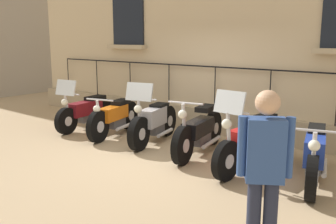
{
  "coord_description": "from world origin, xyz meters",
  "views": [
    {
      "loc": [
        5.52,
        4.44,
        2.24
      ],
      "look_at": [
        -0.24,
        0.0,
        0.8
      ],
      "focal_mm": 40.68,
      "sensor_mm": 36.0,
      "label": 1
    }
  ],
  "objects_px": {
    "motorcycle_maroon": "(86,111)",
    "pedestrian_standing": "(264,168)",
    "motorcycle_silver": "(154,122)",
    "motorcycle_blue": "(315,156)",
    "motorcycle_orange": "(114,118)",
    "motorcycle_black": "(199,132)",
    "motorcycle_red": "(251,143)"
  },
  "relations": [
    {
      "from": "motorcycle_maroon",
      "to": "motorcycle_black",
      "type": "height_order",
      "value": "motorcycle_maroon"
    },
    {
      "from": "motorcycle_maroon",
      "to": "motorcycle_red",
      "type": "bearing_deg",
      "value": 86.78
    },
    {
      "from": "motorcycle_blue",
      "to": "pedestrian_standing",
      "type": "distance_m",
      "value": 2.63
    },
    {
      "from": "motorcycle_orange",
      "to": "motorcycle_silver",
      "type": "relative_size",
      "value": 1.0
    },
    {
      "from": "motorcycle_orange",
      "to": "motorcycle_silver",
      "type": "distance_m",
      "value": 1.1
    },
    {
      "from": "motorcycle_blue",
      "to": "pedestrian_standing",
      "type": "xyz_separation_m",
      "value": [
        2.55,
        0.26,
        0.57
      ]
    },
    {
      "from": "motorcycle_orange",
      "to": "motorcycle_red",
      "type": "bearing_deg",
      "value": 87.05
    },
    {
      "from": "motorcycle_black",
      "to": "motorcycle_blue",
      "type": "relative_size",
      "value": 1.02
    },
    {
      "from": "motorcycle_silver",
      "to": "pedestrian_standing",
      "type": "distance_m",
      "value": 4.64
    },
    {
      "from": "motorcycle_orange",
      "to": "motorcycle_black",
      "type": "height_order",
      "value": "motorcycle_black"
    },
    {
      "from": "motorcycle_black",
      "to": "pedestrian_standing",
      "type": "relative_size",
      "value": 1.24
    },
    {
      "from": "motorcycle_maroon",
      "to": "pedestrian_standing",
      "type": "distance_m",
      "value": 6.49
    },
    {
      "from": "motorcycle_silver",
      "to": "motorcycle_red",
      "type": "relative_size",
      "value": 0.92
    },
    {
      "from": "motorcycle_maroon",
      "to": "motorcycle_red",
      "type": "xyz_separation_m",
      "value": [
        0.26,
        4.55,
        0.04
      ]
    },
    {
      "from": "motorcycle_black",
      "to": "pedestrian_standing",
      "type": "height_order",
      "value": "pedestrian_standing"
    },
    {
      "from": "motorcycle_blue",
      "to": "pedestrian_standing",
      "type": "height_order",
      "value": "pedestrian_standing"
    },
    {
      "from": "motorcycle_silver",
      "to": "motorcycle_blue",
      "type": "bearing_deg",
      "value": 86.53
    },
    {
      "from": "motorcycle_maroon",
      "to": "pedestrian_standing",
      "type": "xyz_separation_m",
      "value": [
        2.75,
        5.85,
        0.58
      ]
    },
    {
      "from": "motorcycle_red",
      "to": "motorcycle_blue",
      "type": "distance_m",
      "value": 1.04
    },
    {
      "from": "motorcycle_blue",
      "to": "motorcycle_maroon",
      "type": "bearing_deg",
      "value": -92.05
    },
    {
      "from": "motorcycle_maroon",
      "to": "motorcycle_orange",
      "type": "xyz_separation_m",
      "value": [
        0.08,
        1.06,
        -0.0
      ]
    },
    {
      "from": "motorcycle_silver",
      "to": "motorcycle_blue",
      "type": "height_order",
      "value": "motorcycle_silver"
    },
    {
      "from": "motorcycle_orange",
      "to": "motorcycle_silver",
      "type": "height_order",
      "value": "motorcycle_silver"
    },
    {
      "from": "motorcycle_red",
      "to": "motorcycle_blue",
      "type": "bearing_deg",
      "value": 93.04
    },
    {
      "from": "motorcycle_maroon",
      "to": "motorcycle_black",
      "type": "relative_size",
      "value": 0.94
    },
    {
      "from": "motorcycle_maroon",
      "to": "motorcycle_silver",
      "type": "xyz_separation_m",
      "value": [
        -0.01,
        2.16,
        0.02
      ]
    },
    {
      "from": "motorcycle_maroon",
      "to": "motorcycle_silver",
      "type": "distance_m",
      "value": 2.16
    },
    {
      "from": "motorcycle_orange",
      "to": "motorcycle_red",
      "type": "height_order",
      "value": "motorcycle_red"
    },
    {
      "from": "motorcycle_red",
      "to": "motorcycle_blue",
      "type": "height_order",
      "value": "motorcycle_red"
    },
    {
      "from": "motorcycle_black",
      "to": "motorcycle_blue",
      "type": "xyz_separation_m",
      "value": [
        0.15,
        2.23,
        -0.0
      ]
    },
    {
      "from": "motorcycle_orange",
      "to": "motorcycle_blue",
      "type": "xyz_separation_m",
      "value": [
        0.12,
        4.53,
        0.01
      ]
    },
    {
      "from": "motorcycle_black",
      "to": "pedestrian_standing",
      "type": "distance_m",
      "value": 3.72
    }
  ]
}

